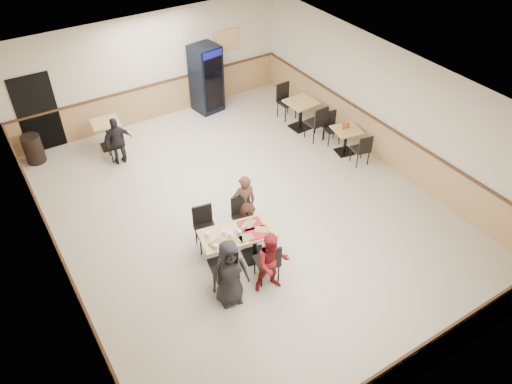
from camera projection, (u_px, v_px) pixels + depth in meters
ground at (246, 212)px, 11.24m from camera, size 10.00×10.00×0.00m
room_shell at (253, 119)px, 13.30m from camera, size 10.00×10.00×10.00m
main_table at (238, 242)px, 9.75m from camera, size 1.55×0.98×0.77m
main_chairs at (235, 244)px, 9.75m from camera, size 1.57×1.90×0.98m
diner_woman_left at (229, 273)px, 8.85m from camera, size 0.77×0.57×1.44m
diner_woman_right at (272, 263)px, 9.12m from camera, size 0.77×0.67×1.33m
diner_man_opposite at (244, 203)px, 10.40m from camera, size 0.57×0.44×1.39m
lone_diner at (118, 141)px, 12.35m from camera, size 0.76×0.35×1.28m
tabletop_clutter at (241, 233)px, 9.55m from camera, size 1.22×0.70×0.12m
side_table_near at (346, 137)px, 12.81m from camera, size 0.77×0.77×0.70m
side_table_near_chair_south at (361, 148)px, 12.45m from camera, size 0.48×0.48×0.89m
side_table_near_chair_north at (332, 128)px, 13.19m from camera, size 0.48×0.48×0.89m
side_table_far at (301, 111)px, 13.72m from camera, size 0.80×0.80×0.82m
side_table_far_chair_south at (315, 122)px, 13.31m from camera, size 0.50×0.50×1.04m
side_table_far_chair_north at (287, 102)px, 14.17m from camera, size 0.50×0.50×1.04m
condiment_caddy at (345, 126)px, 12.62m from camera, size 0.23×0.06×0.20m
back_table at (107, 130)px, 13.00m from camera, size 0.78×0.78×0.75m
back_table_chair_lone at (115, 142)px, 12.62m from camera, size 0.49×0.49×0.95m
pepsi_cooler at (206, 79)px, 14.28m from camera, size 0.84×0.84×1.96m
trash_bin at (33, 149)px, 12.56m from camera, size 0.47×0.47×0.74m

